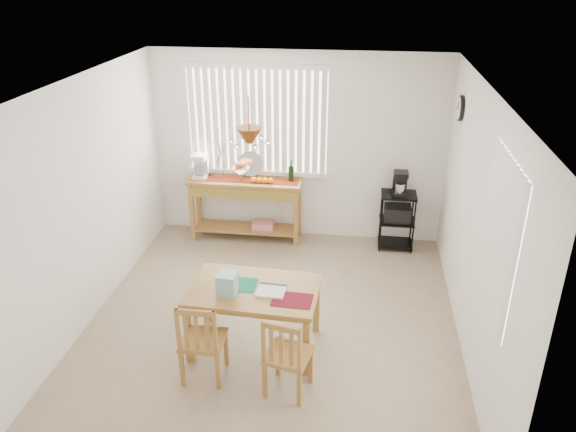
# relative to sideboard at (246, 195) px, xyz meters

# --- Properties ---
(ground) EXTENTS (4.00, 4.50, 0.01)m
(ground) POSITION_rel_sideboard_xyz_m (0.69, -2.01, -0.67)
(ground) COLOR tan
(room_shell) EXTENTS (4.20, 4.70, 2.70)m
(room_shell) POSITION_rel_sideboard_xyz_m (0.69, -1.99, 1.03)
(room_shell) COLOR white
(room_shell) RESTS_ON ground
(sideboard) EXTENTS (1.56, 0.44, 0.88)m
(sideboard) POSITION_rel_sideboard_xyz_m (0.00, 0.00, 0.00)
(sideboard) COLOR #A27436
(sideboard) RESTS_ON ground
(sideboard_items) EXTENTS (1.49, 0.37, 0.67)m
(sideboard_items) POSITION_rel_sideboard_xyz_m (-0.24, 0.01, 0.36)
(sideboard_items) COLOR maroon
(sideboard_items) RESTS_ON sideboard
(wire_cart) EXTENTS (0.47, 0.37, 0.79)m
(wire_cart) POSITION_rel_sideboard_xyz_m (2.09, -0.01, -0.18)
(wire_cart) COLOR black
(wire_cart) RESTS_ON ground
(cart_items) EXTENTS (0.19, 0.22, 0.33)m
(cart_items) POSITION_rel_sideboard_xyz_m (2.09, -0.00, 0.28)
(cart_items) COLOR black
(cart_items) RESTS_ON wire_cart
(dining_table) EXTENTS (1.31, 0.88, 0.68)m
(dining_table) POSITION_rel_sideboard_xyz_m (0.58, -2.42, -0.05)
(dining_table) COLOR #A27436
(dining_table) RESTS_ON ground
(table_items) EXTENTS (0.98, 0.50, 0.22)m
(table_items) POSITION_rel_sideboard_xyz_m (0.45, -2.52, 0.11)
(table_items) COLOR #167C5F
(table_items) RESTS_ON dining_table
(chair_left) EXTENTS (0.40, 0.40, 0.86)m
(chair_left) POSITION_rel_sideboard_xyz_m (0.19, -2.97, -0.24)
(chair_left) COLOR #A27436
(chair_left) RESTS_ON ground
(chair_right) EXTENTS (0.46, 0.46, 0.84)m
(chair_right) POSITION_rel_sideboard_xyz_m (1.00, -3.07, -0.25)
(chair_right) COLOR #A27436
(chair_right) RESTS_ON ground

